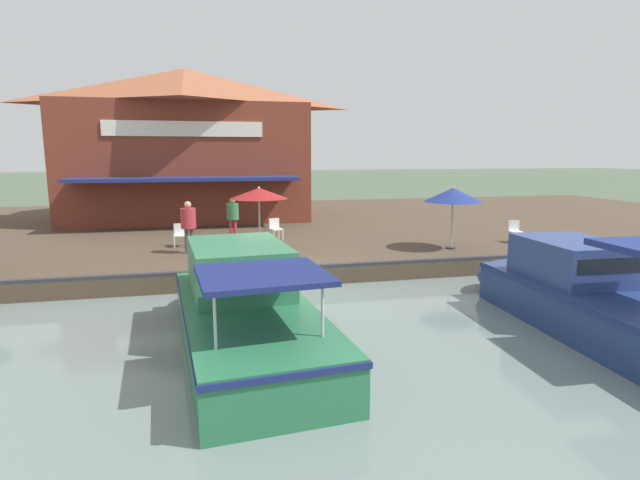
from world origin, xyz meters
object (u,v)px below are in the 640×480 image
at_px(cafe_chair_mid_patio, 180,234).
at_px(motorboat_distant_upstream, 242,304).
at_px(tree_upstream_bank, 117,128).
at_px(cafe_chair_far_corner_seat, 275,228).
at_px(waterfront_restaurant, 187,143).
at_px(motorboat_nearest_quay, 580,294).
at_px(person_near_entrance, 188,220).
at_px(cafe_chair_under_first_umbrella, 515,230).
at_px(person_mid_patio, 233,214).
at_px(patio_umbrella_far_corner, 259,193).
at_px(patio_umbrella_mid_patio_left, 453,195).

relative_size(cafe_chair_mid_patio, motorboat_distant_upstream, 0.11).
bearing_deg(tree_upstream_bank, cafe_chair_mid_patio, 17.72).
height_order(cafe_chair_far_corner_seat, tree_upstream_bank, tree_upstream_bank).
height_order(cafe_chair_mid_patio, motorboat_distant_upstream, motorboat_distant_upstream).
height_order(waterfront_restaurant, motorboat_distant_upstream, waterfront_restaurant).
bearing_deg(motorboat_nearest_quay, person_near_entrance, -131.91).
relative_size(cafe_chair_under_first_umbrella, cafe_chair_mid_patio, 1.00).
height_order(cafe_chair_far_corner_seat, person_near_entrance, person_near_entrance).
bearing_deg(motorboat_distant_upstream, person_mid_patio, 177.83).
xyz_separation_m(waterfront_restaurant, person_mid_patio, (7.76, 1.88, -2.92)).
distance_m(person_mid_patio, motorboat_distant_upstream, 9.79).
distance_m(cafe_chair_under_first_umbrella, person_near_entrance, 12.43).
bearing_deg(patio_umbrella_far_corner, motorboat_distant_upstream, -9.55).
height_order(patio_umbrella_mid_patio_left, person_mid_patio, patio_umbrella_mid_patio_left).
distance_m(cafe_chair_under_first_umbrella, motorboat_nearest_quay, 8.22).
bearing_deg(waterfront_restaurant, cafe_chair_far_corner_seat, 23.66).
bearing_deg(tree_upstream_bank, person_mid_patio, 28.59).
height_order(patio_umbrella_mid_patio_left, cafe_chair_mid_patio, patio_umbrella_mid_patio_left).
height_order(person_near_entrance, person_mid_patio, person_near_entrance).
distance_m(person_near_entrance, motorboat_distant_upstream, 7.38).
bearing_deg(waterfront_restaurant, motorboat_distant_upstream, 4.93).
relative_size(patio_umbrella_mid_patio_left, cafe_chair_under_first_umbrella, 2.66).
distance_m(cafe_chair_far_corner_seat, tree_upstream_bank, 13.96).
xyz_separation_m(patio_umbrella_mid_patio_left, motorboat_distant_upstream, (5.94, -8.04, -1.76)).
bearing_deg(person_mid_patio, patio_umbrella_far_corner, 13.62).
xyz_separation_m(person_mid_patio, motorboat_nearest_quay, (10.66, 7.39, -0.86)).
relative_size(waterfront_restaurant, tree_upstream_bank, 1.76).
height_order(waterfront_restaurant, person_near_entrance, waterfront_restaurant).
relative_size(motorboat_nearest_quay, motorboat_distant_upstream, 1.00).
relative_size(waterfront_restaurant, patio_umbrella_far_corner, 5.44).
xyz_separation_m(motorboat_distant_upstream, tree_upstream_bank, (-20.34, -5.40, 4.68)).
bearing_deg(patio_umbrella_far_corner, cafe_chair_under_first_umbrella, 89.62).
xyz_separation_m(patio_umbrella_far_corner, person_near_entrance, (-0.55, -2.40, -0.93)).
xyz_separation_m(cafe_chair_mid_patio, motorboat_distant_upstream, (8.63, 1.66, -0.26)).
distance_m(waterfront_restaurant, tree_upstream_bank, 4.90).
relative_size(person_near_entrance, motorboat_nearest_quay, 0.23).
bearing_deg(motorboat_distant_upstream, motorboat_nearest_quay, 83.28).
xyz_separation_m(cafe_chair_far_corner_seat, motorboat_distant_upstream, (9.39, -2.05, -0.26)).
bearing_deg(tree_upstream_bank, patio_umbrella_far_corner, 25.48).
relative_size(waterfront_restaurant, person_mid_patio, 7.49).
height_order(patio_umbrella_mid_patio_left, motorboat_distant_upstream, patio_umbrella_mid_patio_left).
distance_m(waterfront_restaurant, motorboat_distant_upstream, 17.98).
bearing_deg(motorboat_distant_upstream, tree_upstream_bank, -165.12).
bearing_deg(tree_upstream_bank, cafe_chair_far_corner_seat, 34.23).
relative_size(cafe_chair_mid_patio, cafe_chair_far_corner_seat, 1.00).
xyz_separation_m(waterfront_restaurant, motorboat_distant_upstream, (17.51, 1.51, -3.77)).
bearing_deg(cafe_chair_far_corner_seat, person_mid_patio, -102.00).
height_order(cafe_chair_under_first_umbrella, tree_upstream_bank, tree_upstream_bank).
height_order(waterfront_restaurant, cafe_chair_mid_patio, waterfront_restaurant).
relative_size(waterfront_restaurant, cafe_chair_under_first_umbrella, 14.87).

